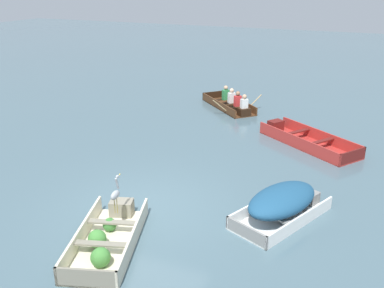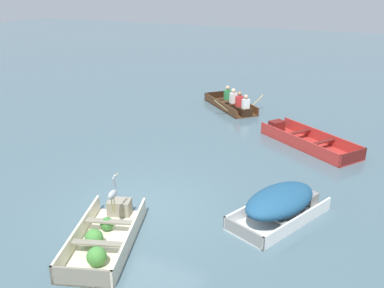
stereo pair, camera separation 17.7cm
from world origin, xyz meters
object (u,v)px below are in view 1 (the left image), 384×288
object	(u,v)px
dinghy_cream_foreground	(107,237)
skiff_red_near_moored	(305,140)
rowboat_dark_varnish_with_crew	(231,104)
skiff_white_mid_moored	(283,202)
heron_on_dinghy	(115,194)

from	to	relation	value
dinghy_cream_foreground	skiff_red_near_moored	world-z (taller)	dinghy_cream_foreground
skiff_red_near_moored	rowboat_dark_varnish_with_crew	xyz separation A→B (m)	(-3.61, 2.86, 0.09)
skiff_white_mid_moored	heron_on_dinghy	xyz separation A→B (m)	(-3.21, -1.96, 0.48)
dinghy_cream_foreground	skiff_red_near_moored	size ratio (longest dim) A/B	0.82
skiff_white_mid_moored	heron_on_dinghy	bearing A→B (deg)	-148.59
dinghy_cream_foreground	heron_on_dinghy	size ratio (longest dim) A/B	3.51
skiff_red_near_moored	skiff_white_mid_moored	world-z (taller)	skiff_white_mid_moored
heron_on_dinghy	dinghy_cream_foreground	bearing A→B (deg)	-78.55
rowboat_dark_varnish_with_crew	heron_on_dinghy	world-z (taller)	heron_on_dinghy
skiff_red_near_moored	dinghy_cream_foreground	bearing A→B (deg)	-109.61
dinghy_cream_foreground	rowboat_dark_varnish_with_crew	world-z (taller)	rowboat_dark_varnish_with_crew
dinghy_cream_foreground	rowboat_dark_varnish_with_crew	xyz separation A→B (m)	(-0.90, 10.47, 0.07)
skiff_red_near_moored	heron_on_dinghy	size ratio (longest dim) A/B	4.30
skiff_red_near_moored	skiff_white_mid_moored	size ratio (longest dim) A/B	1.30
dinghy_cream_foreground	skiff_white_mid_moored	xyz separation A→B (m)	(3.09, 2.52, 0.25)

